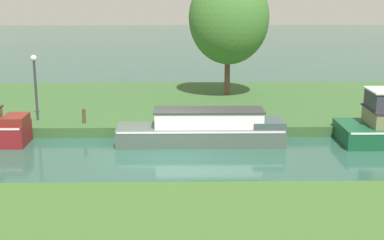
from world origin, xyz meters
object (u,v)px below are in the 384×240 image
lamp_post (35,79)px  willow_tree_left (229,18)px  slate_cruiser (205,129)px  mooring_post_near (84,116)px

lamp_post → willow_tree_left: bearing=29.9°
slate_cruiser → lamp_post: lamp_post is taller
willow_tree_left → lamp_post: 9.60m
slate_cruiser → willow_tree_left: (1.38, 6.80, 3.64)m
slate_cruiser → lamp_post: (-6.74, 2.13, 1.54)m
mooring_post_near → lamp_post: bearing=164.8°
lamp_post → mooring_post_near: size_ratio=4.62×
slate_cruiser → mooring_post_near: slate_cruiser is taller
slate_cruiser → willow_tree_left: bearing=78.5°
slate_cruiser → willow_tree_left: size_ratio=1.03×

